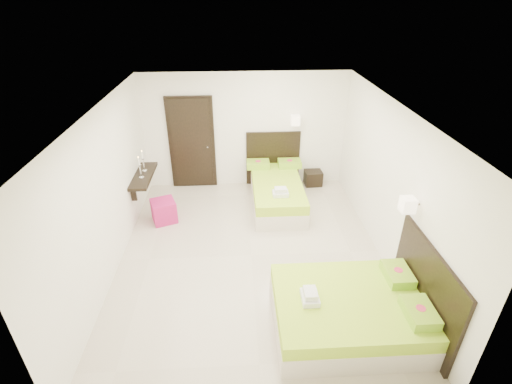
{
  "coord_description": "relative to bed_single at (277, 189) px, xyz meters",
  "views": [
    {
      "loc": [
        -0.21,
        -5.13,
        4.11
      ],
      "look_at": [
        0.1,
        0.3,
        1.1
      ],
      "focal_mm": 26.0,
      "sensor_mm": 36.0,
      "label": 1
    }
  ],
  "objects": [
    {
      "name": "floor",
      "position": [
        -0.63,
        -1.82,
        -0.31
      ],
      "size": [
        5.5,
        5.5,
        0.0
      ],
      "primitive_type": "plane",
      "color": "beige",
      "rests_on": "ground"
    },
    {
      "name": "bed_single",
      "position": [
        0.0,
        0.0,
        0.0
      ],
      "size": [
        1.23,
        2.05,
        1.69
      ],
      "color": "beige",
      "rests_on": "ground"
    },
    {
      "name": "bed_double",
      "position": [
        0.7,
        -3.43,
        -0.01
      ],
      "size": [
        2.01,
        1.7,
        1.65
      ],
      "color": "beige",
      "rests_on": "ground"
    },
    {
      "name": "nightstand",
      "position": [
        0.95,
        0.77,
        -0.14
      ],
      "size": [
        0.41,
        0.37,
        0.35
      ],
      "primitive_type": "cube",
      "rotation": [
        0.0,
        0.0,
        0.05
      ],
      "color": "black",
      "rests_on": "ground"
    },
    {
      "name": "ottoman",
      "position": [
        -2.31,
        -0.6,
        -0.09
      ],
      "size": [
        0.57,
        0.57,
        0.44
      ],
      "primitive_type": "cube",
      "rotation": [
        0.0,
        0.0,
        0.37
      ],
      "color": "#A31556",
      "rests_on": "ground"
    },
    {
      "name": "door",
      "position": [
        -1.83,
        0.88,
        0.74
      ],
      "size": [
        1.02,
        0.15,
        2.14
      ],
      "color": "black",
      "rests_on": "ground"
    },
    {
      "name": "console_shelf",
      "position": [
        -2.72,
        -0.22,
        0.5
      ],
      "size": [
        0.35,
        1.2,
        0.78
      ],
      "color": "black",
      "rests_on": "ground"
    }
  ]
}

